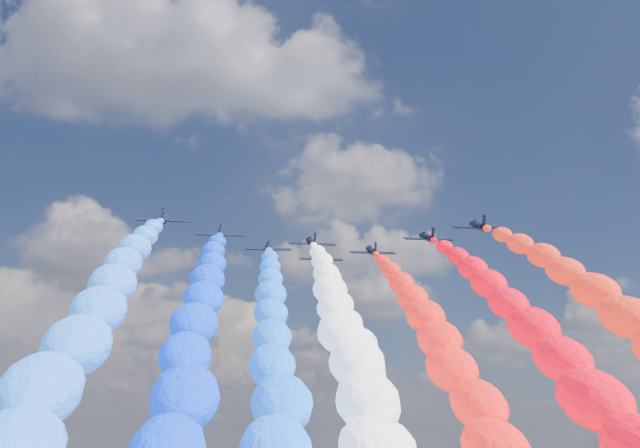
{
  "coord_description": "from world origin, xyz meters",
  "views": [
    {
      "loc": [
        -10.94,
        -118.56,
        73.62
      ],
      "look_at": [
        0.0,
        4.0,
        109.29
      ],
      "focal_mm": 42.46,
      "sensor_mm": 36.0,
      "label": 1
    }
  ],
  "objects": [
    {
      "name": "jet_0",
      "position": [
        -25.16,
        -3.65,
        107.29
      ],
      "size": [
        8.71,
        11.48,
        6.14
      ],
      "primitive_type": null,
      "rotation": [
        0.36,
        0.0,
        0.05
      ],
      "color": "black"
    },
    {
      "name": "trail_0",
      "position": [
        -25.16,
        -53.19,
        80.45
      ],
      "size": [
        6.75,
        97.17,
        57.14
      ],
      "primitive_type": null,
      "color": "#2670FF"
    },
    {
      "name": "jet_1",
      "position": [
        -16.66,
        4.01,
        107.29
      ],
      "size": [
        8.41,
        11.27,
        6.14
      ],
      "primitive_type": null,
      "rotation": [
        0.36,
        0.0,
        0.02
      ],
      "color": "black"
    },
    {
      "name": "trail_1",
      "position": [
        -16.66,
        -45.53,
        80.45
      ],
      "size": [
        6.75,
        97.17,
        57.14
      ],
      "primitive_type": null,
      "color": "#0633F0"
    },
    {
      "name": "jet_2",
      "position": [
        -8.5,
        13.0,
        107.29
      ],
      "size": [
        8.36,
        11.23,
        6.14
      ],
      "primitive_type": null,
      "rotation": [
        0.36,
        0.0,
        -0.02
      ],
      "color": "black"
    },
    {
      "name": "trail_2",
      "position": [
        -8.5,
        -36.54,
        80.45
      ],
      "size": [
        6.75,
        97.17,
        57.14
      ],
      "primitive_type": null,
      "color": "#125DFF"
    },
    {
      "name": "jet_3",
      "position": [
        -1.04,
        8.6,
        107.29
      ],
      "size": [
        8.86,
        11.59,
        6.14
      ],
      "primitive_type": null,
      "rotation": [
        0.36,
        0.0,
        0.06
      ],
      "color": "black"
    },
    {
      "name": "trail_3",
      "position": [
        -1.04,
        -40.95,
        80.45
      ],
      "size": [
        6.75,
        97.17,
        57.14
      ],
      "primitive_type": null,
      "color": "white"
    },
    {
      "name": "jet_4",
      "position": [
        1.53,
        19.85,
        107.29
      ],
      "size": [
        8.72,
        11.49,
        6.14
      ],
      "primitive_type": null,
      "rotation": [
        0.36,
        0.0,
        0.05
      ],
      "color": "black"
    },
    {
      "name": "trail_4",
      "position": [
        1.53,
        -29.69,
        80.45
      ],
      "size": [
        6.75,
        97.17,
        57.14
      ],
      "primitive_type": null,
      "color": "white"
    },
    {
      "name": "jet_5",
      "position": [
        10.42,
        13.93,
        107.29
      ],
      "size": [
        8.23,
        11.13,
        6.14
      ],
      "primitive_type": null,
      "rotation": [
        0.36,
        0.0,
        0.01
      ],
      "color": "black"
    },
    {
      "name": "trail_5",
      "position": [
        10.42,
        -35.61,
        80.45
      ],
      "size": [
        6.75,
        97.17,
        57.14
      ],
      "primitive_type": null,
      "color": "red"
    },
    {
      "name": "jet_6",
      "position": [
        18.36,
        3.66,
        107.29
      ],
      "size": [
        8.32,
        11.2,
        6.14
      ],
      "primitive_type": null,
      "rotation": [
        0.36,
        0.0,
        0.01
      ],
      "color": "black"
    },
    {
      "name": "trail_6",
      "position": [
        18.36,
        -45.88,
        80.45
      ],
      "size": [
        6.75,
        97.17,
        57.14
      ],
      "primitive_type": null,
      "color": "#EF0217"
    },
    {
      "name": "jet_7",
      "position": [
        24.92,
        -4.14,
        107.29
      ],
      "size": [
        8.79,
        11.54,
        6.14
      ],
      "primitive_type": null,
      "rotation": [
        0.36,
        0.0,
        -0.06
      ],
      "color": "black"
    }
  ]
}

